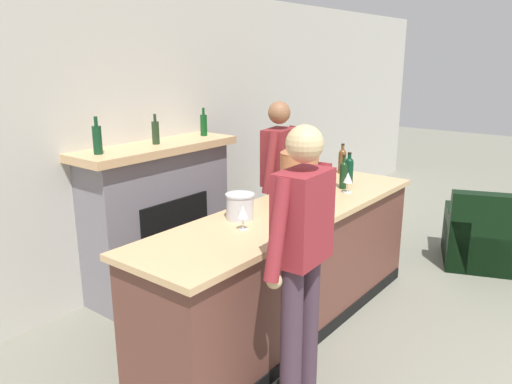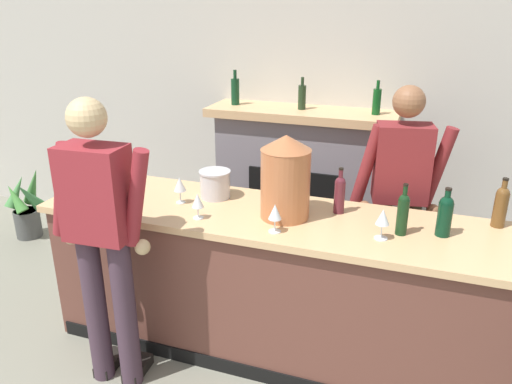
{
  "view_description": "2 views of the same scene",
  "coord_description": "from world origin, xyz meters",
  "px_view_note": "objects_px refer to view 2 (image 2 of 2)",
  "views": [
    {
      "loc": [
        -2.98,
        0.41,
        2.12
      ],
      "look_at": [
        0.2,
        2.9,
        1.02
      ],
      "focal_mm": 35.0,
      "sensor_mm": 36.0,
      "label": 1
    },
    {
      "loc": [
        0.94,
        -0.24,
        2.23
      ],
      "look_at": [
        -0.13,
        2.77,
        1.0
      ],
      "focal_mm": 35.0,
      "sensor_mm": 36.0,
      "label": 2
    }
  ],
  "objects_px": {
    "copper_dispenser": "(285,177)",
    "wine_glass_back_row": "(198,201)",
    "wine_bottle_chardonnay_pale": "(403,212)",
    "wine_glass_front_right": "(383,218)",
    "ice_bucket_steel": "(215,184)",
    "wine_glass_near_bucket": "(275,213)",
    "person_bartender": "(398,198)",
    "wine_bottle_riesling_slim": "(501,205)",
    "wine_glass_front_left": "(180,185)",
    "person_customer": "(102,237)",
    "wine_bottle_cabernet_heavy": "(340,193)",
    "wine_bottle_merlot_tall": "(445,214)",
    "fireplace_stone": "(300,184)",
    "potted_plant_corner": "(26,207)"
  },
  "relations": [
    {
      "from": "copper_dispenser",
      "to": "wine_glass_near_bucket",
      "type": "xyz_separation_m",
      "value": [
        0.01,
        -0.23,
        -0.14
      ]
    },
    {
      "from": "copper_dispenser",
      "to": "wine_glass_back_row",
      "type": "xyz_separation_m",
      "value": [
        -0.49,
        -0.2,
        -0.15
      ]
    },
    {
      "from": "wine_glass_front_right",
      "to": "wine_bottle_riesling_slim",
      "type": "bearing_deg",
      "value": 32.37
    },
    {
      "from": "person_bartender",
      "to": "wine_glass_front_left",
      "type": "xyz_separation_m",
      "value": [
        -1.33,
        -0.65,
        0.16
      ]
    },
    {
      "from": "copper_dispenser",
      "to": "person_customer",
      "type": "bearing_deg",
      "value": -145.86
    },
    {
      "from": "person_customer",
      "to": "copper_dispenser",
      "type": "bearing_deg",
      "value": 34.14
    },
    {
      "from": "potted_plant_corner",
      "to": "wine_glass_back_row",
      "type": "height_order",
      "value": "wine_glass_back_row"
    },
    {
      "from": "wine_bottle_riesling_slim",
      "to": "wine_bottle_merlot_tall",
      "type": "xyz_separation_m",
      "value": [
        -0.3,
        -0.23,
        -0.0
      ]
    },
    {
      "from": "wine_bottle_cabernet_heavy",
      "to": "wine_glass_near_bucket",
      "type": "relative_size",
      "value": 1.73
    },
    {
      "from": "person_customer",
      "to": "wine_glass_back_row",
      "type": "xyz_separation_m",
      "value": [
        0.4,
        0.4,
        0.12
      ]
    },
    {
      "from": "person_customer",
      "to": "wine_bottle_merlot_tall",
      "type": "xyz_separation_m",
      "value": [
        1.8,
        0.65,
        0.14
      ]
    },
    {
      "from": "wine_bottle_chardonnay_pale",
      "to": "wine_glass_front_right",
      "type": "distance_m",
      "value": 0.14
    },
    {
      "from": "potted_plant_corner",
      "to": "wine_bottle_merlot_tall",
      "type": "height_order",
      "value": "wine_bottle_merlot_tall"
    },
    {
      "from": "person_customer",
      "to": "ice_bucket_steel",
      "type": "height_order",
      "value": "person_customer"
    },
    {
      "from": "ice_bucket_steel",
      "to": "wine_bottle_riesling_slim",
      "type": "bearing_deg",
      "value": 4.16
    },
    {
      "from": "person_customer",
      "to": "wine_glass_front_right",
      "type": "xyz_separation_m",
      "value": [
        1.48,
        0.49,
        0.13
      ]
    },
    {
      "from": "potted_plant_corner",
      "to": "wine_glass_front_left",
      "type": "bearing_deg",
      "value": -21.23
    },
    {
      "from": "wine_bottle_merlot_tall",
      "to": "wine_glass_front_left",
      "type": "distance_m",
      "value": 1.61
    },
    {
      "from": "wine_bottle_riesling_slim",
      "to": "wine_glass_front_right",
      "type": "height_order",
      "value": "wine_bottle_riesling_slim"
    },
    {
      "from": "wine_bottle_riesling_slim",
      "to": "wine_bottle_chardonnay_pale",
      "type": "height_order",
      "value": "wine_bottle_chardonnay_pale"
    },
    {
      "from": "copper_dispenser",
      "to": "wine_glass_front_left",
      "type": "xyz_separation_m",
      "value": [
        -0.7,
        -0.01,
        -0.13
      ]
    },
    {
      "from": "person_bartender",
      "to": "ice_bucket_steel",
      "type": "relative_size",
      "value": 8.17
    },
    {
      "from": "potted_plant_corner",
      "to": "wine_bottle_cabernet_heavy",
      "type": "bearing_deg",
      "value": -11.79
    },
    {
      "from": "copper_dispenser",
      "to": "wine_glass_back_row",
      "type": "relative_size",
      "value": 3.19
    },
    {
      "from": "fireplace_stone",
      "to": "wine_glass_near_bucket",
      "type": "distance_m",
      "value": 1.66
    },
    {
      "from": "potted_plant_corner",
      "to": "copper_dispenser",
      "type": "height_order",
      "value": "copper_dispenser"
    },
    {
      "from": "person_customer",
      "to": "wine_glass_front_right",
      "type": "bearing_deg",
      "value": 18.31
    },
    {
      "from": "copper_dispenser",
      "to": "wine_bottle_cabernet_heavy",
      "type": "bearing_deg",
      "value": 29.78
    },
    {
      "from": "fireplace_stone",
      "to": "copper_dispenser",
      "type": "xyz_separation_m",
      "value": [
        0.26,
        -1.36,
        0.55
      ]
    },
    {
      "from": "potted_plant_corner",
      "to": "wine_bottle_cabernet_heavy",
      "type": "distance_m",
      "value": 3.37
    },
    {
      "from": "fireplace_stone",
      "to": "wine_bottle_merlot_tall",
      "type": "relative_size",
      "value": 5.88
    },
    {
      "from": "wine_bottle_merlot_tall",
      "to": "wine_bottle_chardonnay_pale",
      "type": "relative_size",
      "value": 0.94
    },
    {
      "from": "wine_bottle_riesling_slim",
      "to": "wine_glass_front_right",
      "type": "relative_size",
      "value": 1.69
    },
    {
      "from": "wine_bottle_cabernet_heavy",
      "to": "wine_glass_back_row",
      "type": "distance_m",
      "value": 0.87
    },
    {
      "from": "potted_plant_corner",
      "to": "wine_bottle_merlot_tall",
      "type": "xyz_separation_m",
      "value": [
        3.81,
        -0.79,
        0.81
      ]
    },
    {
      "from": "person_bartender",
      "to": "wine_bottle_riesling_slim",
      "type": "bearing_deg",
      "value": -31.4
    },
    {
      "from": "ice_bucket_steel",
      "to": "person_bartender",
      "type": "bearing_deg",
      "value": 22.66
    },
    {
      "from": "ice_bucket_steel",
      "to": "wine_glass_front_right",
      "type": "distance_m",
      "value": 1.15
    },
    {
      "from": "ice_bucket_steel",
      "to": "wine_glass_near_bucket",
      "type": "relative_size",
      "value": 1.24
    },
    {
      "from": "copper_dispenser",
      "to": "wine_glass_front_right",
      "type": "height_order",
      "value": "copper_dispenser"
    },
    {
      "from": "wine_bottle_merlot_tall",
      "to": "wine_glass_front_left",
      "type": "xyz_separation_m",
      "value": [
        -1.61,
        -0.06,
        -0.0
      ]
    },
    {
      "from": "ice_bucket_steel",
      "to": "wine_glass_near_bucket",
      "type": "xyz_separation_m",
      "value": [
        0.54,
        -0.38,
        0.02
      ]
    },
    {
      "from": "person_bartender",
      "to": "ice_bucket_steel",
      "type": "height_order",
      "value": "person_bartender"
    },
    {
      "from": "copper_dispenser",
      "to": "wine_glass_back_row",
      "type": "distance_m",
      "value": 0.55
    },
    {
      "from": "copper_dispenser",
      "to": "wine_bottle_cabernet_heavy",
      "type": "relative_size",
      "value": 1.75
    },
    {
      "from": "wine_bottle_riesling_slim",
      "to": "wine_glass_front_left",
      "type": "bearing_deg",
      "value": -171.21
    },
    {
      "from": "ice_bucket_steel",
      "to": "wine_bottle_chardonnay_pale",
      "type": "xyz_separation_m",
      "value": [
        1.22,
        -0.17,
        0.04
      ]
    },
    {
      "from": "wine_glass_near_bucket",
      "to": "wine_bottle_riesling_slim",
      "type": "bearing_deg",
      "value": 22.82
    },
    {
      "from": "wine_glass_front_right",
      "to": "wine_glass_back_row",
      "type": "xyz_separation_m",
      "value": [
        -1.08,
        -0.09,
        -0.01
      ]
    },
    {
      "from": "person_customer",
      "to": "wine_glass_front_left",
      "type": "height_order",
      "value": "person_customer"
    }
  ]
}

